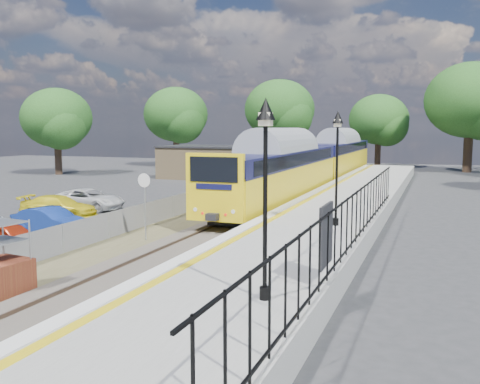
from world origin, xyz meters
The scene contains 17 objects.
ground centered at (0.00, 0.00, 0.00)m, with size 120.00×120.00×0.00m, color #2D2D30.
track_bed centered at (-0.47, 9.67, 0.09)m, with size 5.90×80.00×0.29m.
platform centered at (4.20, 8.00, 0.45)m, with size 5.00×70.00×0.90m, color gray.
platform_edge centered at (2.14, 8.00, 0.90)m, with size 0.90×70.00×0.01m.
victorian_lamp_south centered at (5.50, -4.00, 4.30)m, with size 0.44×0.44×4.60m.
victorian_lamp_north centered at (5.30, 6.00, 4.30)m, with size 0.44×0.44×4.60m.
palisade_fence centered at (6.55, 2.24, 1.84)m, with size 0.12×26.00×2.00m.
wire_fence centered at (-4.20, 12.00, 0.60)m, with size 0.06×52.00×1.20m.
outbuilding centered at (-10.91, 31.21, 1.52)m, with size 10.80×10.10×3.12m.
tree_line centered at (1.40, 42.00, 6.61)m, with size 56.80×43.80×11.88m.
train centered at (0.00, 26.33, 2.34)m, with size 2.82×40.83×3.51m.
brick_plinth centered at (-2.55, -3.74, 1.05)m, with size 1.52×1.52×2.20m.
speed_sign centered at (-2.50, 4.22, 2.01)m, with size 0.59×0.11×2.93m.
car_red centered at (-6.41, 0.58, 0.59)m, with size 1.39×3.46×1.18m, color #AF2C10.
car_blue centered at (-7.22, 3.93, 0.63)m, with size 1.33×3.81×1.25m, color navy.
car_yellow centered at (-9.99, 7.89, 0.60)m, with size 1.69×4.16×1.21m, color yellow.
car_white centered at (-10.28, 10.89, 0.61)m, with size 2.04×4.42×1.23m, color silver.
Camera 1 is at (9.15, -15.37, 4.83)m, focal length 40.00 mm.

